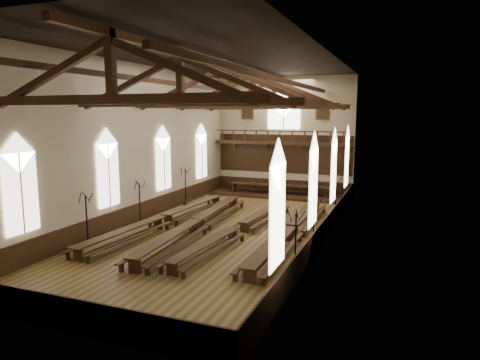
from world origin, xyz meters
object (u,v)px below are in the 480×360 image
(candelabrum_left_near, at_px, (87,229))
(candelabrum_left_mid, at_px, (140,211))
(refectory_row_a, at_px, (163,218))
(candelabrum_right_near, at_px, (295,251))
(candelabrum_right_mid, at_px, (314,230))
(candelabrum_right_far, at_px, (335,203))
(refectory_row_c, at_px, (239,228))
(high_table, at_px, (278,186))
(refectory_row_d, at_px, (291,229))
(dais, at_px, (278,195))
(refectory_row_b, at_px, (196,222))
(candelabrum_left_far, at_px, (186,194))

(candelabrum_left_near, height_order, candelabrum_left_mid, candelabrum_left_near)
(refectory_row_a, bearing_deg, candelabrum_right_near, -23.81)
(refectory_row_a, relative_size, candelabrum_left_near, 5.11)
(candelabrum_right_near, bearing_deg, refectory_row_a, 156.19)
(candelabrum_right_mid, distance_m, candelabrum_right_far, 7.36)
(refectory_row_c, xyz_separation_m, high_table, (-1.27, 12.35, 0.38))
(refectory_row_d, distance_m, high_table, 12.38)
(dais, bearing_deg, candelabrum_right_far, -41.69)
(candelabrum_right_mid, bearing_deg, refectory_row_b, -179.37)
(refectory_row_c, height_order, candelabrum_left_mid, candelabrum_left_mid)
(refectory_row_b, distance_m, candelabrum_right_near, 7.96)
(candelabrum_left_mid, xyz_separation_m, candelabrum_left_far, (0.00, 6.00, 0.04))
(refectory_row_d, height_order, high_table, high_table)
(refectory_row_c, height_order, candelabrum_right_near, candelabrum_right_near)
(refectory_row_d, relative_size, dais, 1.26)
(candelabrum_left_mid, height_order, candelabrum_right_mid, candelabrum_left_mid)
(refectory_row_b, relative_size, candelabrum_right_mid, 5.82)
(refectory_row_d, xyz_separation_m, dais, (-4.11, 11.68, -0.44))
(candelabrum_right_far, bearing_deg, candelabrum_left_mid, -147.58)
(candelabrum_left_far, relative_size, candelabrum_right_mid, 1.14)
(refectory_row_d, distance_m, candelabrum_right_mid, 1.52)
(refectory_row_c, distance_m, candelabrum_right_mid, 4.23)
(refectory_row_c, xyz_separation_m, candelabrum_left_near, (-6.87, -4.41, 0.36))
(refectory_row_b, xyz_separation_m, candelabrum_right_far, (6.93, 7.44, 0.23))
(refectory_row_b, relative_size, candelabrum_left_far, 5.09)
(candelabrum_left_mid, bearing_deg, candelabrum_left_near, -90.00)
(refectory_row_a, height_order, candelabrum_right_mid, candelabrum_right_mid)
(candelabrum_left_mid, bearing_deg, refectory_row_a, -5.83)
(dais, bearing_deg, high_table, 0.00)
(refectory_row_c, relative_size, dais, 1.22)
(refectory_row_b, xyz_separation_m, candelabrum_left_mid, (-4.17, 0.39, 0.27))
(refectory_row_a, xyz_separation_m, candelabrum_right_far, (9.31, 7.23, 0.25))
(candelabrum_left_near, height_order, candelabrum_right_near, candelabrum_left_near)
(dais, relative_size, high_table, 1.34)
(refectory_row_a, height_order, candelabrum_right_near, candelabrum_right_near)
(high_table, relative_size, candelabrum_left_mid, 3.07)
(refectory_row_b, distance_m, refectory_row_d, 5.58)
(refectory_row_d, relative_size, candelabrum_right_far, 5.48)
(refectory_row_a, distance_m, candelabrum_left_far, 6.45)
(candelabrum_right_near, bearing_deg, candelabrum_left_far, 137.16)
(refectory_row_c, relative_size, candelabrum_right_far, 5.30)
(refectory_row_c, distance_m, candelabrum_left_far, 9.41)
(candelabrum_right_near, bearing_deg, refectory_row_b, 150.63)
(candelabrum_left_mid, height_order, candelabrum_right_far, candelabrum_left_mid)
(refectory_row_b, distance_m, candelabrum_left_near, 6.09)
(high_table, distance_m, candelabrum_left_far, 8.17)
(candelabrum_right_far, bearing_deg, refectory_row_c, -119.54)
(refectory_row_d, xyz_separation_m, high_table, (-4.11, 11.68, 0.33))
(refectory_row_a, xyz_separation_m, candelabrum_left_mid, (-1.79, 0.18, 0.29))
(dais, xyz_separation_m, candelabrum_left_mid, (-5.60, -11.95, 0.74))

